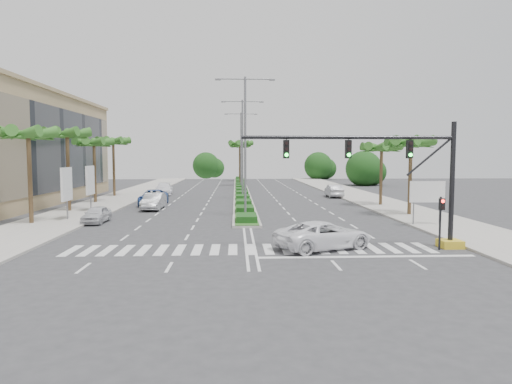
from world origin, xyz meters
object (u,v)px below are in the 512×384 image
at_px(car_parked_c, 154,198).
at_px(car_parked_d, 164,189).
at_px(car_parked_a, 96,215).
at_px(car_crossing, 324,235).
at_px(car_parked_b, 154,201).
at_px(car_right, 334,191).

distance_m(car_parked_c, car_parked_d, 13.22).
relative_size(car_parked_a, car_parked_d, 0.71).
height_order(car_parked_c, car_crossing, car_parked_c).
xyz_separation_m(car_parked_b, car_parked_d, (-1.72, 17.29, -0.02)).
bearing_deg(car_parked_c, car_parked_d, 91.42).
height_order(car_parked_a, car_parked_d, car_parked_d).
xyz_separation_m(car_parked_b, car_parked_c, (-0.76, 4.11, 0.01)).
distance_m(car_parked_b, car_crossing, 23.61).
bearing_deg(car_parked_a, car_parked_b, 72.87).
relative_size(car_parked_b, car_right, 1.02).
height_order(car_parked_a, car_right, car_right).
bearing_deg(car_parked_a, car_parked_d, 88.32).
height_order(car_parked_b, car_right, car_parked_b).
height_order(car_parked_c, car_right, car_parked_c).
bearing_deg(car_parked_c, car_parked_b, -82.36).
distance_m(car_parked_b, car_parked_c, 4.18).
bearing_deg(car_parked_d, car_parked_b, -89.76).
bearing_deg(car_parked_b, car_parked_d, 97.13).
bearing_deg(car_parked_d, car_crossing, -73.63).
bearing_deg(car_parked_a, car_crossing, -33.13).
xyz_separation_m(car_crossing, car_right, (7.62, 32.46, 0.01)).
bearing_deg(car_parked_b, car_parked_a, -106.56).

